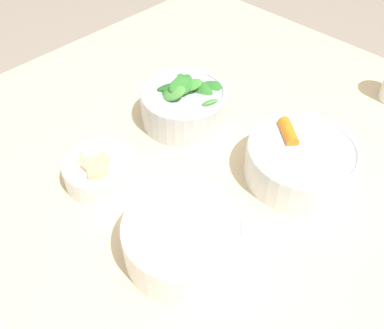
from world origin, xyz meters
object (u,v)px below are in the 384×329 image
Objects in this scene: bowl_greens at (184,104)px; bowl_beans_hotdog at (184,239)px; bowl_carrots at (301,160)px; bowl_cookies at (99,170)px.

bowl_beans_hotdog is at bearing 44.67° from bowl_greens.
bowl_carrots is 0.25m from bowl_beans_hotdog.
bowl_beans_hotdog is (0.25, -0.03, -0.00)m from bowl_carrots.
bowl_beans_hotdog reaches higher than bowl_cookies.
bowl_carrots is 1.57× the size of bowl_cookies.
bowl_beans_hotdog is at bearing -7.06° from bowl_carrots.
bowl_beans_hotdog is 0.20m from bowl_cookies.
bowl_carrots reaches higher than bowl_cookies.
bowl_cookies is (-0.00, -0.20, -0.01)m from bowl_beans_hotdog.
bowl_cookies is at bearing -43.92° from bowl_carrots.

